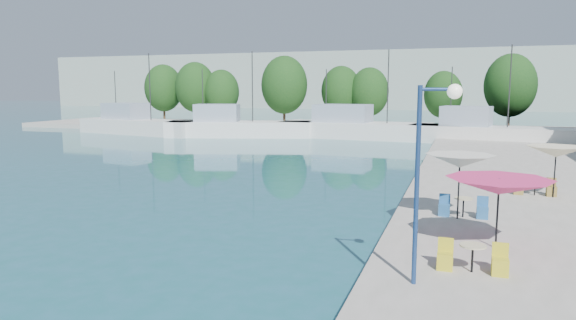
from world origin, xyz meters
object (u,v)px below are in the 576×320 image
(trawler_03, at_px, (364,129))
(umbrella_cream, at_px, (556,152))
(trawler_02, at_px, (235,128))
(street_lamp, at_px, (432,148))
(trawler_04, at_px, (486,134))
(trawler_01, at_px, (138,125))
(umbrella_white, at_px, (460,161))
(umbrella_pink, at_px, (499,186))

(trawler_03, distance_m, umbrella_cream, 34.98)
(trawler_02, height_order, street_lamp, trawler_02)
(trawler_04, height_order, street_lamp, trawler_04)
(trawler_03, xyz_separation_m, street_lamp, (9.70, -44.59, 3.02))
(trawler_04, bearing_deg, umbrella_cream, -75.84)
(trawler_04, bearing_deg, trawler_01, -168.07)
(trawler_02, bearing_deg, umbrella_white, -70.13)
(trawler_04, relative_size, umbrella_cream, 6.36)
(umbrella_pink, height_order, umbrella_white, umbrella_white)
(trawler_04, distance_m, street_lamp, 42.54)
(trawler_03, relative_size, trawler_04, 1.27)
(trawler_03, xyz_separation_m, umbrella_cream, (14.49, -31.80, 1.63))
(umbrella_white, bearing_deg, umbrella_cream, 53.36)
(trawler_04, height_order, umbrella_cream, trawler_04)
(umbrella_white, relative_size, street_lamp, 0.51)
(trawler_01, distance_m, trawler_04, 40.42)
(trawler_02, xyz_separation_m, trawler_04, (27.36, 0.67, 0.00))
(umbrella_pink, bearing_deg, umbrella_cream, 71.84)
(trawler_02, relative_size, trawler_03, 0.82)
(umbrella_white, xyz_separation_m, umbrella_cream, (4.11, 5.53, -0.13))
(trawler_01, distance_m, trawler_03, 27.85)
(trawler_04, xyz_separation_m, umbrella_white, (-2.36, -35.06, 1.76))
(trawler_04, bearing_deg, street_lamp, -83.34)
(trawler_03, distance_m, street_lamp, 45.73)
(trawler_02, relative_size, umbrella_cream, 6.66)
(trawler_04, relative_size, umbrella_pink, 5.08)
(umbrella_white, bearing_deg, trawler_01, 138.02)
(umbrella_cream, bearing_deg, umbrella_white, -126.64)
(trawler_01, bearing_deg, trawler_03, 17.91)
(umbrella_cream, bearing_deg, umbrella_pink, -108.16)
(trawler_03, distance_m, umbrella_white, 38.78)
(trawler_01, xyz_separation_m, umbrella_cream, (42.17, -28.71, 1.63))
(trawler_04, distance_m, umbrella_white, 35.18)
(trawler_04, xyz_separation_m, street_lamp, (-3.03, -42.32, 3.02))
(trawler_03, bearing_deg, trawler_01, -169.12)
(trawler_01, bearing_deg, umbrella_pink, -32.33)
(trawler_01, height_order, umbrella_cream, trawler_01)
(trawler_01, xyz_separation_m, umbrella_white, (38.06, -34.24, 1.76))
(umbrella_pink, bearing_deg, umbrella_white, 108.65)
(trawler_01, relative_size, umbrella_white, 6.89)
(umbrella_pink, distance_m, umbrella_cream, 9.45)
(trawler_01, bearing_deg, trawler_04, 12.70)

